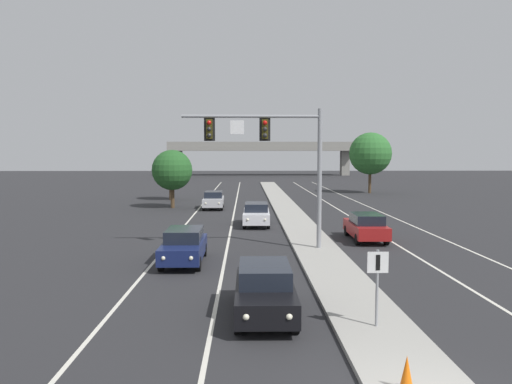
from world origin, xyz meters
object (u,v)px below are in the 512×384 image
at_px(car_oncoming_navy, 184,245).
at_px(tree_far_right_b, 370,154).
at_px(car_receding_red, 366,226).
at_px(tree_far_left_b, 171,169).
at_px(overhead_signal_mast, 275,148).
at_px(car_oncoming_silver, 214,200).
at_px(car_oncoming_black, 265,289).
at_px(car_oncoming_white, 256,214).
at_px(traffic_cone_median_nose, 407,373).
at_px(median_sign_post, 377,277).
at_px(tree_far_left_c, 172,170).

relative_size(car_oncoming_navy, tree_far_right_b, 0.58).
height_order(car_receding_red, tree_far_left_b, tree_far_left_b).
xyz_separation_m(overhead_signal_mast, car_oncoming_silver, (-4.48, 19.06, -4.51)).
distance_m(car_oncoming_black, car_oncoming_silver, 29.21).
bearing_deg(car_oncoming_silver, car_oncoming_white, -70.33).
relative_size(overhead_signal_mast, traffic_cone_median_nose, 9.74).
height_order(median_sign_post, car_oncoming_silver, median_sign_post).
distance_m(car_oncoming_black, car_oncoming_white, 18.65).
height_order(median_sign_post, tree_far_right_b, tree_far_right_b).
bearing_deg(median_sign_post, car_oncoming_silver, 102.37).
relative_size(traffic_cone_median_nose, tree_far_right_b, 0.10).
bearing_deg(overhead_signal_mast, tree_far_left_c, 112.94).
bearing_deg(tree_far_right_b, car_oncoming_navy, -115.90).
height_order(car_oncoming_navy, car_oncoming_silver, same).
xyz_separation_m(car_oncoming_black, car_oncoming_silver, (-3.54, 28.99, 0.00)).
relative_size(tree_far_left_b, tree_far_left_c, 0.94).
distance_m(car_oncoming_white, tree_far_left_b, 20.86).
distance_m(car_oncoming_black, car_oncoming_navy, 8.00).
distance_m(overhead_signal_mast, car_oncoming_black, 10.95).
bearing_deg(car_oncoming_navy, overhead_signal_mast, 31.80).
xyz_separation_m(overhead_signal_mast, car_receding_red, (5.47, 2.81, -4.51)).
height_order(overhead_signal_mast, car_oncoming_white, overhead_signal_mast).
bearing_deg(tree_far_left_c, tree_far_left_b, 99.98).
bearing_deg(overhead_signal_mast, car_oncoming_white, 95.16).
xyz_separation_m(car_oncoming_navy, car_oncoming_white, (3.60, 11.44, 0.00)).
relative_size(car_oncoming_silver, traffic_cone_median_nose, 6.08).
distance_m(car_oncoming_white, traffic_cone_median_nose, 23.92).
bearing_deg(car_oncoming_white, tree_far_right_b, 60.85).
height_order(tree_far_right_b, tree_far_left_b, tree_far_right_b).
height_order(traffic_cone_median_nose, tree_far_right_b, tree_far_right_b).
bearing_deg(tree_far_left_c, car_oncoming_black, -76.00).
bearing_deg(car_oncoming_silver, median_sign_post, -77.63).
bearing_deg(car_oncoming_white, car_oncoming_black, -90.49).
relative_size(car_oncoming_white, traffic_cone_median_nose, 6.09).
xyz_separation_m(traffic_cone_median_nose, tree_far_left_c, (-10.13, 34.74, 3.01)).
height_order(car_oncoming_silver, traffic_cone_median_nose, car_oncoming_silver).
bearing_deg(traffic_cone_median_nose, car_oncoming_navy, 116.65).
relative_size(traffic_cone_median_nose, tree_far_left_c, 0.14).
bearing_deg(tree_far_right_b, car_receding_red, -104.99).
relative_size(overhead_signal_mast, tree_far_left_b, 1.42).
relative_size(car_oncoming_navy, tree_far_left_c, 0.83).
bearing_deg(car_oncoming_white, overhead_signal_mast, -84.84).
relative_size(car_oncoming_black, tree_far_left_c, 0.83).
xyz_separation_m(median_sign_post, tree_far_left_c, (-10.52, 31.06, 1.93)).
xyz_separation_m(car_oncoming_white, tree_far_right_b, (15.07, 27.02, 4.22)).
distance_m(median_sign_post, traffic_cone_median_nose, 3.85).
bearing_deg(car_oncoming_silver, traffic_cone_median_nose, -79.56).
height_order(car_oncoming_white, car_oncoming_silver, same).
distance_m(car_oncoming_white, car_receding_red, 8.60).
xyz_separation_m(car_oncoming_white, traffic_cone_median_nose, (2.59, -23.78, -0.31)).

